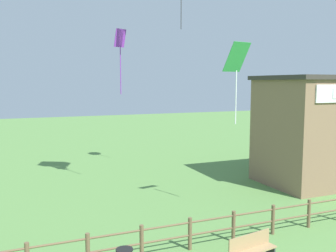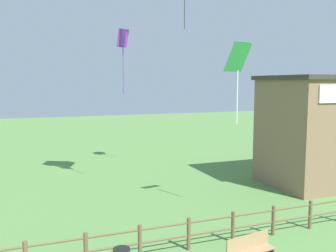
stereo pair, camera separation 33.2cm
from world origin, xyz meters
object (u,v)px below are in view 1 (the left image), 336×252
seaside_building (332,129)px  park_bench_near_fence (252,248)px  kite_purple_streamer (120,49)px  kite_green_diamond (237,64)px

seaside_building → park_bench_near_fence: bearing=-146.4°
park_bench_near_fence → seaside_building: bearing=33.6°
park_bench_near_fence → kite_purple_streamer: size_ratio=0.53×
park_bench_near_fence → kite_green_diamond: (2.03, 4.26, 6.10)m
seaside_building → kite_green_diamond: 9.42m
seaside_building → park_bench_near_fence: (-10.37, -6.88, -2.62)m
kite_purple_streamer → kite_green_diamond: bearing=-58.7°
kite_green_diamond → kite_purple_streamer: bearing=121.3°
kite_purple_streamer → park_bench_near_fence: bearing=-81.5°
kite_green_diamond → seaside_building: bearing=17.4°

